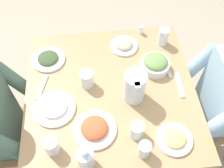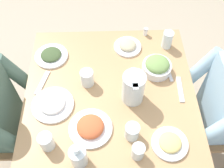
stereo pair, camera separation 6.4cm
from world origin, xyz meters
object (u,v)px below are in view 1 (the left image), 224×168
(water_glass_near_left, at_px, (137,130))
(water_glass_center, at_px, (144,149))
(water_pitcher, at_px, (134,86))
(plate_beans, at_px, (124,45))
(dining_table, at_px, (111,101))
(salt_shaker, at_px, (141,30))
(plate_dolmas, at_px, (48,59))
(plate_rice_curry, at_px, (95,129))
(oil_carafe, at_px, (86,159))
(water_glass_by_pitcher, at_px, (87,79))
(diner_far, at_px, (10,121))
(plate_yoghurt, at_px, (54,108))
(salad_bowl, at_px, (155,64))
(water_glass_far_left, at_px, (52,146))
(water_glass_near_right, at_px, (163,37))
(diner_near, at_px, (209,101))
(plate_fries, at_px, (175,139))

(water_glass_near_left, bearing_deg, water_glass_center, -168.87)
(water_pitcher, bearing_deg, plate_beans, 0.27)
(dining_table, height_order, salt_shaker, salt_shaker)
(plate_dolmas, distance_m, water_glass_center, 0.80)
(plate_rice_curry, bearing_deg, oil_carafe, 163.54)
(water_glass_by_pitcher, bearing_deg, dining_table, -113.56)
(water_glass_near_left, distance_m, salt_shaker, 0.73)
(water_pitcher, distance_m, water_glass_near_left, 0.23)
(plate_rice_curry, bearing_deg, water_glass_near_left, -101.68)
(diner_far, bearing_deg, water_glass_near_left, -106.31)
(plate_yoghurt, relative_size, salt_shaker, 4.22)
(dining_table, distance_m, salad_bowl, 0.35)
(water_glass_far_left, height_order, oil_carafe, oil_carafe)
(water_glass_near_left, relative_size, water_glass_near_right, 0.80)
(dining_table, height_order, plate_dolmas, plate_dolmas)
(plate_yoghurt, height_order, plate_rice_curry, plate_rice_curry)
(water_glass_center, bearing_deg, plate_yoghurt, 56.24)
(diner_near, bearing_deg, salad_bowl, 56.77)
(dining_table, distance_m, plate_beans, 0.37)
(plate_yoghurt, xyz_separation_m, plate_rice_curry, (-0.14, -0.21, 0.00))
(diner_near, distance_m, oil_carafe, 0.82)
(salad_bowl, bearing_deg, diner_near, -123.23)
(diner_far, bearing_deg, plate_dolmas, -33.80)
(water_glass_far_left, bearing_deg, diner_far, 48.34)
(plate_rice_curry, distance_m, salt_shaker, 0.76)
(diner_near, distance_m, water_glass_center, 0.58)
(plate_rice_curry, bearing_deg, plate_beans, -22.02)
(plate_fries, height_order, water_glass_center, water_glass_center)
(diner_near, distance_m, diner_far, 1.16)
(salad_bowl, relative_size, water_glass_near_right, 1.49)
(plate_dolmas, bearing_deg, water_glass_near_right, -84.58)
(plate_dolmas, height_order, water_glass_near_right, water_glass_near_right)
(diner_near, distance_m, water_pitcher, 0.50)
(diner_near, xyz_separation_m, plate_dolmas, (0.33, 0.94, 0.12))
(diner_far, relative_size, plate_fries, 6.40)
(dining_table, height_order, diner_far, diner_far)
(dining_table, bearing_deg, water_glass_by_pitcher, 66.44)
(water_glass_far_left, relative_size, salt_shaker, 1.75)
(water_glass_center, bearing_deg, plate_fries, -73.04)
(salad_bowl, bearing_deg, water_glass_by_pitcher, 100.86)
(plate_beans, bearing_deg, water_glass_near_right, -88.63)
(plate_fries, distance_m, plate_yoghurt, 0.64)
(water_pitcher, relative_size, water_glass_near_right, 1.66)
(plate_dolmas, xyz_separation_m, water_glass_by_pitcher, (-0.21, -0.23, 0.04))
(water_glass_far_left, distance_m, oil_carafe, 0.18)
(plate_fries, bearing_deg, diner_far, 73.78)
(salad_bowl, distance_m, water_glass_far_left, 0.74)
(salad_bowl, height_order, water_glass_by_pitcher, water_glass_by_pitcher)
(water_pitcher, relative_size, plate_rice_curry, 0.85)
(oil_carafe, bearing_deg, salt_shaker, -25.57)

